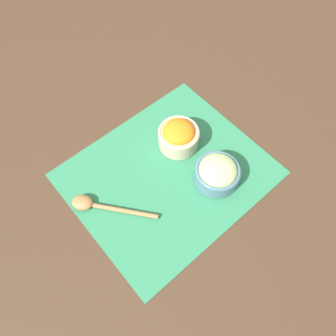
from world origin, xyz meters
name	(u,v)px	position (x,y,z in m)	size (l,w,h in m)	color
ground_plane	(168,174)	(0.00, 0.00, 0.00)	(3.00, 3.00, 0.00)	#422D1E
placemat	(168,174)	(0.00, 0.00, 0.00)	(0.52, 0.44, 0.00)	#2D7A51
cucumber_bowl	(217,172)	(0.09, -0.10, 0.04)	(0.12, 0.12, 0.07)	slate
carrot_bowl	(179,136)	(0.09, 0.06, 0.04)	(0.12, 0.12, 0.08)	#C6B28E
wooden_spoon	(95,205)	(-0.21, 0.05, 0.01)	(0.16, 0.20, 0.02)	#9E7042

